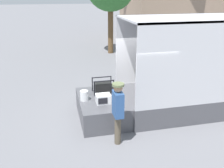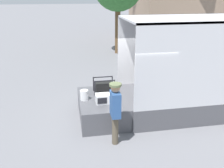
% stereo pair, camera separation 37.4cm
% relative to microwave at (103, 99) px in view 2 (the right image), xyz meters
% --- Properties ---
extents(ground_plane, '(160.00, 160.00, 0.00)m').
position_rel_microwave_xyz_m(ground_plane, '(0.80, 0.39, -0.88)').
color(ground_plane, slate).
extents(tailgate_deck, '(1.54, 2.28, 0.73)m').
position_rel_microwave_xyz_m(tailgate_deck, '(0.03, 0.39, -0.51)').
color(tailgate_deck, '#4C4C51').
rests_on(tailgate_deck, ground).
extents(microwave, '(0.46, 0.35, 0.29)m').
position_rel_microwave_xyz_m(microwave, '(0.00, 0.00, 0.00)').
color(microwave, white).
rests_on(microwave, tailgate_deck).
extents(portable_generator, '(0.71, 0.45, 0.52)m').
position_rel_microwave_xyz_m(portable_generator, '(0.18, 0.86, 0.05)').
color(portable_generator, black).
rests_on(portable_generator, tailgate_deck).
extents(orange_bucket, '(0.27, 0.27, 0.34)m').
position_rel_microwave_xyz_m(orange_bucket, '(-0.57, 0.33, 0.02)').
color(orange_bucket, silver).
rests_on(orange_bucket, tailgate_deck).
extents(worker_person, '(0.33, 0.44, 1.83)m').
position_rel_microwave_xyz_m(worker_person, '(0.16, -1.23, 0.26)').
color(worker_person, brown).
rests_on(worker_person, ground).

